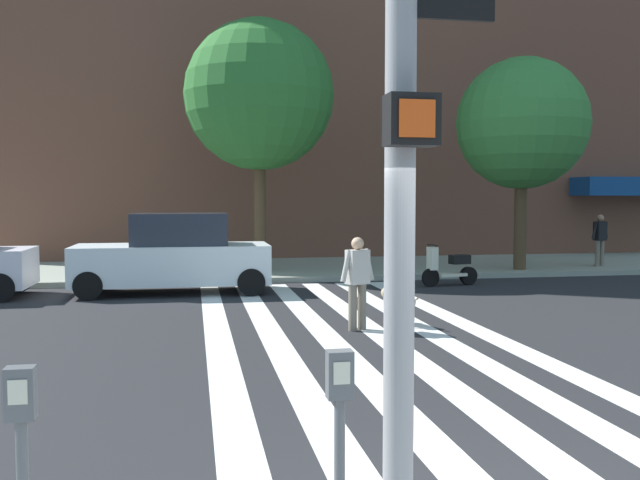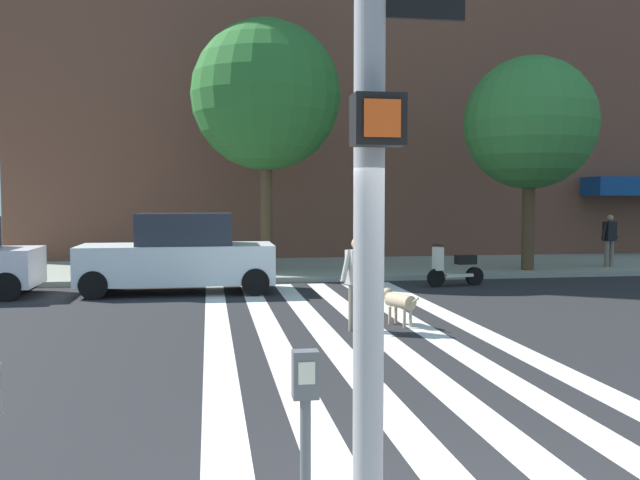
{
  "view_description": "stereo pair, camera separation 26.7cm",
  "coord_description": "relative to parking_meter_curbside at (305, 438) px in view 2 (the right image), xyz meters",
  "views": [
    {
      "loc": [
        -2.26,
        -4.11,
        2.33
      ],
      "look_at": [
        -0.09,
        7.56,
        1.59
      ],
      "focal_mm": 38.55,
      "sensor_mm": 36.0,
      "label": 1
    },
    {
      "loc": [
        -1.99,
        -4.15,
        2.33
      ],
      "look_at": [
        -0.09,
        7.56,
        1.59
      ],
      "focal_mm": 38.55,
      "sensor_mm": 36.0,
      "label": 2
    }
  ],
  "objects": [
    {
      "name": "sidewalk_far",
      "position": [
        1.49,
        17.9,
        -0.95
      ],
      "size": [
        80.0,
        6.0,
        0.15
      ],
      "primitive_type": "cube",
      "color": "gray",
      "rests_on": "ground_plane"
    },
    {
      "name": "dog_on_leash",
      "position": [
        2.9,
        8.44,
        -0.59
      ],
      "size": [
        0.51,
        0.99,
        0.65
      ],
      "color": "tan",
      "rests_on": "ground_plane"
    },
    {
      "name": "parked_car_behind_first",
      "position": [
        -1.23,
        13.45,
        -0.11
      ],
      "size": [
        4.66,
        1.95,
        1.95
      ],
      "color": "silver",
      "rests_on": "ground_plane"
    },
    {
      "name": "parked_scooter",
      "position": [
        5.88,
        13.53,
        -0.55
      ],
      "size": [
        1.63,
        0.59,
        1.11
      ],
      "color": "black",
      "rests_on": "ground_plane"
    },
    {
      "name": "pedestrian_dog_walker",
      "position": [
        2.05,
        8.04,
        -0.1
      ],
      "size": [
        0.69,
        0.36,
        1.64
      ],
      "color": "#6B6051",
      "rests_on": "ground_plane"
    },
    {
      "name": "street_tree_middle",
      "position": [
        8.97,
        15.72,
        3.49
      ],
      "size": [
        3.94,
        3.94,
        6.36
      ],
      "color": "#4C3823",
      "rests_on": "sidewalk_far"
    },
    {
      "name": "street_tree_nearest",
      "position": [
        1.21,
        16.97,
        4.31
      ],
      "size": [
        4.45,
        4.45,
        7.43
      ],
      "color": "#4C3823",
      "rests_on": "sidewalk_far"
    },
    {
      "name": "parking_meter_curbside",
      "position": [
        0.0,
        0.0,
        0.0
      ],
      "size": [
        0.14,
        0.11,
        1.36
      ],
      "color": "#515456",
      "rests_on": "sidewalk_near"
    },
    {
      "name": "pedestrian_bystander",
      "position": [
        11.91,
        16.15,
        0.05
      ],
      "size": [
        0.7,
        0.34,
        1.64
      ],
      "color": "#6B6051",
      "rests_on": "sidewalk_far"
    },
    {
      "name": "crosswalk_stripes",
      "position": [
        1.88,
        7.73,
        -1.03
      ],
      "size": [
        4.95,
        13.75,
        0.01
      ],
      "color": "silver",
      "rests_on": "ground_plane"
    },
    {
      "name": "ground_plane",
      "position": [
        1.49,
        7.73,
        -1.03
      ],
      "size": [
        160.0,
        160.0,
        0.0
      ],
      "primitive_type": "plane",
      "color": "#232326"
    }
  ]
}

